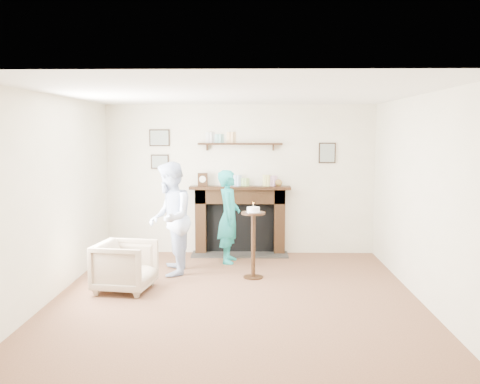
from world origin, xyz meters
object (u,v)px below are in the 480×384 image
woman (229,262)px  armchair (126,290)px  man (171,274)px  pedestal_table (253,232)px

woman → armchair: bearing=145.3°
armchair → woman: size_ratio=0.49×
man → pedestal_table: pedestal_table is taller
armchair → woman: (1.27, 1.57, 0.00)m
armchair → man: bearing=-20.7°
man → pedestal_table: 1.38m
man → woman: bearing=127.6°
armchair → man: (0.46, 0.82, 0.00)m
armchair → pedestal_table: pedestal_table is taller
man → woman: (0.81, 0.75, 0.00)m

